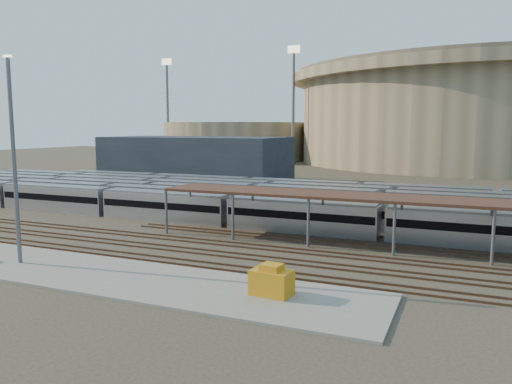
% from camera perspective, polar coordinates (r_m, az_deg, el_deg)
% --- Properties ---
extents(ground, '(420.00, 420.00, 0.00)m').
position_cam_1_polar(ground, '(54.10, -3.79, -5.69)').
color(ground, '#383026').
rests_on(ground, ground).
extents(apron, '(50.00, 9.00, 0.20)m').
position_cam_1_polar(apron, '(44.80, -18.52, -8.72)').
color(apron, gray).
rests_on(apron, ground).
extents(subway_trains, '(127.45, 23.90, 3.60)m').
position_cam_1_polar(subway_trains, '(71.21, 1.44, -1.02)').
color(subway_trains, '#A2A1A6').
rests_on(subway_trains, ground).
extents(inspection_shed, '(60.30, 6.00, 5.30)m').
position_cam_1_polar(inspection_shed, '(51.48, 20.75, -1.18)').
color(inspection_shed, '#5C5C61').
rests_on(inspection_shed, ground).
extents(empty_tracks, '(170.00, 9.62, 0.18)m').
position_cam_1_polar(empty_tracks, '(49.81, -6.42, -6.76)').
color(empty_tracks, '#4C3323').
rests_on(empty_tracks, ground).
extents(stadium, '(124.00, 124.00, 32.50)m').
position_cam_1_polar(stadium, '(186.97, 23.76, 8.10)').
color(stadium, gray).
rests_on(stadium, ground).
extents(secondary_arena, '(56.00, 56.00, 14.00)m').
position_cam_1_polar(secondary_arena, '(195.91, -2.20, 5.88)').
color(secondary_arena, gray).
rests_on(secondary_arena, ground).
extents(service_building, '(42.00, 20.00, 10.00)m').
position_cam_1_polar(service_building, '(117.98, -6.86, 3.85)').
color(service_building, '#1E232D').
rests_on(service_building, ground).
extents(floodlight_0, '(4.00, 1.00, 38.40)m').
position_cam_1_polar(floodlight_0, '(166.16, 4.28, 10.30)').
color(floodlight_0, '#5C5C61').
rests_on(floodlight_0, ground).
extents(floodlight_1, '(4.00, 1.00, 38.40)m').
position_cam_1_polar(floodlight_1, '(199.53, -10.08, 9.73)').
color(floodlight_1, '#5C5C61').
rests_on(floodlight_1, ground).
extents(floodlight_3, '(4.00, 1.00, 38.40)m').
position_cam_1_polar(floodlight_3, '(209.86, 14.06, 9.50)').
color(floodlight_3, '#5C5C61').
rests_on(floodlight_3, ground).
extents(yard_light_pole, '(0.82, 0.36, 18.15)m').
position_cam_1_polar(yard_light_pole, '(48.42, -25.93, 3.24)').
color(yard_light_pole, '#5C5C61').
rests_on(yard_light_pole, apron).
extents(yellow_equipment, '(3.11, 2.14, 1.83)m').
position_cam_1_polar(yellow_equipment, '(36.62, 1.79, -10.30)').
color(yellow_equipment, '#BF7A11').
rests_on(yellow_equipment, apron).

